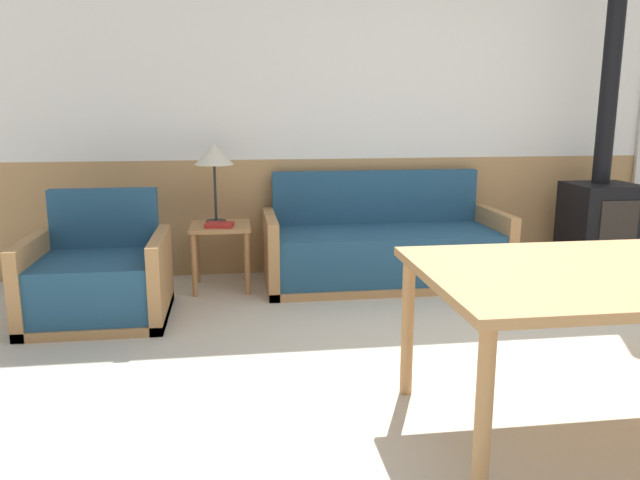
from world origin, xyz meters
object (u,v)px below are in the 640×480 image
(wood_stove, at_px, (602,201))
(side_table, at_px, (221,237))
(armchair, at_px, (99,281))
(couch, at_px, (384,250))
(table_lamp, at_px, (214,157))

(wood_stove, bearing_deg, side_table, 178.36)
(armchair, height_order, wood_stove, wood_stove)
(couch, distance_m, table_lamp, 1.51)
(armchair, relative_size, wood_stove, 0.35)
(couch, relative_size, table_lamp, 3.08)
(couch, distance_m, wood_stove, 1.83)
(couch, relative_size, side_table, 3.74)
(armchair, relative_size, table_lamp, 1.46)
(couch, xyz_separation_m, armchair, (-2.07, -0.58, -0.01))
(armchair, distance_m, table_lamp, 1.27)
(couch, height_order, table_lamp, table_lamp)
(couch, bearing_deg, side_table, 179.04)
(armchair, bearing_deg, wood_stove, -7.57)
(side_table, xyz_separation_m, table_lamp, (-0.03, 0.08, 0.61))
(armchair, relative_size, side_table, 1.77)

